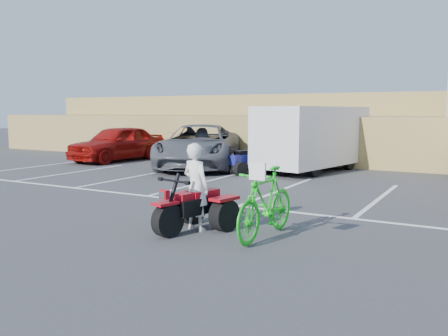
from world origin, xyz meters
The scene contains 11 objects.
ground centered at (0.00, 0.00, 0.00)m, with size 100.00×100.00×0.00m, color #3B3B3E.
parking_stripes centered at (0.87, 4.07, 0.00)m, with size 28.00×5.16×0.01m.
grass_embankment centered at (0.00, 15.48, 1.42)m, with size 40.00×8.50×3.10m.
red_trike_atv centered at (0.30, -0.12, 0.00)m, with size 1.20×1.59×1.04m, color #A50915, non-canonical shape.
rider centered at (0.34, 0.03, 0.82)m, with size 0.60×0.39×1.64m, color white.
green_dirt_bike centered at (1.71, 0.17, 0.62)m, with size 0.59×2.07×1.25m, color #14BF19.
grey_pickup centered at (-4.93, 8.50, 0.85)m, with size 2.81×6.09×1.69m, color #4F5057.
red_car centered at (-9.49, 8.81, 0.80)m, with size 1.88×4.67×1.59m, color maroon.
cargo_trailer centered at (-0.66, 9.56, 1.29)m, with size 3.05×5.42×2.38m.
quad_atv_blue centered at (-2.59, 7.62, 0.00)m, with size 1.06×1.42×0.93m, color navy, non-canonical shape.
quad_atv_green centered at (-1.33, 8.35, 0.00)m, with size 1.02×1.37×0.90m, color #1D6316, non-canonical shape.
Camera 1 is at (5.08, -7.33, 2.23)m, focal length 38.00 mm.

